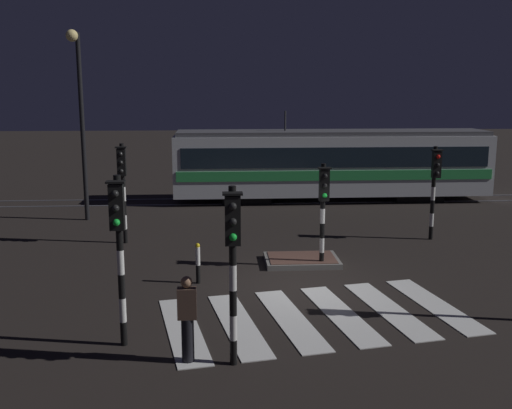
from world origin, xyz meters
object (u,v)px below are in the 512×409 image
(traffic_light_kerb_mid_left, at_px, (233,250))
(traffic_light_corner_far_left, at_px, (123,178))
(traffic_light_median_centre, at_px, (323,200))
(tram, at_px, (331,163))
(traffic_light_corner_far_right, at_px, (435,179))
(bollard_island_edge, at_px, (198,263))
(street_lamp_trackside_left, at_px, (80,103))
(traffic_light_corner_near_left, at_px, (119,236))
(pedestrian_waiting_at_kerb, at_px, (187,319))

(traffic_light_kerb_mid_left, height_order, traffic_light_corner_far_left, traffic_light_kerb_mid_left)
(traffic_light_median_centre, bearing_deg, tram, 77.96)
(traffic_light_corner_far_right, relative_size, bollard_island_edge, 2.91)
(street_lamp_trackside_left, xyz_separation_m, bollard_island_edge, (4.65, -7.96, -4.03))
(traffic_light_corner_near_left, distance_m, traffic_light_corner_far_right, 12.34)
(traffic_light_median_centre, bearing_deg, traffic_light_corner_near_left, -134.09)
(traffic_light_corner_near_left, bearing_deg, traffic_light_corner_far_right, 41.04)
(traffic_light_corner_far_right, height_order, traffic_light_corner_far_left, traffic_light_corner_far_left)
(traffic_light_corner_far_right, bearing_deg, pedestrian_waiting_at_kerb, -131.92)
(traffic_light_corner_near_left, relative_size, traffic_light_corner_far_right, 1.09)
(traffic_light_corner_far_right, relative_size, street_lamp_trackside_left, 0.45)
(traffic_light_corner_far_right, distance_m, tram, 7.87)
(traffic_light_corner_far_left, xyz_separation_m, bollard_island_edge, (2.59, -4.36, -1.67))
(pedestrian_waiting_at_kerb, bearing_deg, street_lamp_trackside_left, 109.91)
(traffic_light_median_centre, bearing_deg, pedestrian_waiting_at_kerb, -121.56)
(traffic_light_corner_far_left, bearing_deg, traffic_light_median_centre, -27.28)
(traffic_light_kerb_mid_left, height_order, traffic_light_corner_far_right, traffic_light_kerb_mid_left)
(traffic_light_kerb_mid_left, xyz_separation_m, bollard_island_edge, (-0.81, 4.96, -1.71))
(traffic_light_kerb_mid_left, height_order, traffic_light_corner_near_left, traffic_light_corner_near_left)
(traffic_light_corner_near_left, xyz_separation_m, traffic_light_corner_far_right, (9.31, 8.10, -0.18))
(traffic_light_median_centre, xyz_separation_m, traffic_light_corner_far_right, (4.34, 2.98, 0.12))
(traffic_light_median_centre, distance_m, traffic_light_corner_far_right, 5.27)
(traffic_light_corner_far_right, distance_m, bollard_island_edge, 9.08)
(traffic_light_corner_near_left, xyz_separation_m, traffic_light_corner_far_left, (-1.19, 8.30, -0.09))
(traffic_light_kerb_mid_left, relative_size, traffic_light_corner_far_left, 1.02)
(street_lamp_trackside_left, relative_size, pedestrian_waiting_at_kerb, 4.24)
(pedestrian_waiting_at_kerb, bearing_deg, traffic_light_corner_far_left, 105.61)
(street_lamp_trackside_left, relative_size, bollard_island_edge, 6.53)
(traffic_light_corner_far_left, bearing_deg, street_lamp_trackside_left, 119.73)
(pedestrian_waiting_at_kerb, bearing_deg, traffic_light_kerb_mid_left, -15.81)
(traffic_light_corner_near_left, height_order, pedestrian_waiting_at_kerb, traffic_light_corner_near_left)
(traffic_light_median_centre, relative_size, tram, 0.21)
(tram, bearing_deg, pedestrian_waiting_at_kerb, -109.65)
(traffic_light_corner_near_left, distance_m, traffic_light_median_centre, 7.14)
(traffic_light_corner_near_left, relative_size, bollard_island_edge, 3.16)
(traffic_light_kerb_mid_left, distance_m, traffic_light_corner_near_left, 2.43)
(traffic_light_median_centre, bearing_deg, traffic_light_corner_far_left, 152.72)
(traffic_light_kerb_mid_left, distance_m, traffic_light_corner_far_left, 9.91)
(traffic_light_median_centre, bearing_deg, street_lamp_trackside_left, 140.47)
(traffic_light_corner_near_left, distance_m, traffic_light_corner_far_left, 8.38)
(street_lamp_trackside_left, height_order, tram, street_lamp_trackside_left)
(traffic_light_corner_far_right, relative_size, pedestrian_waiting_at_kerb, 1.89)
(traffic_light_corner_far_left, relative_size, pedestrian_waiting_at_kerb, 1.97)
(traffic_light_kerb_mid_left, height_order, street_lamp_trackside_left, street_lamp_trackside_left)
(traffic_light_corner_near_left, distance_m, street_lamp_trackside_left, 12.55)
(pedestrian_waiting_at_kerb, distance_m, bollard_island_edge, 4.72)
(traffic_light_kerb_mid_left, relative_size, traffic_light_corner_near_left, 0.98)
(traffic_light_corner_far_right, xyz_separation_m, traffic_light_corner_far_left, (-10.50, 0.20, 0.09))
(tram, distance_m, bollard_island_edge, 13.15)
(traffic_light_kerb_mid_left, xyz_separation_m, pedestrian_waiting_at_kerb, (-0.86, 0.24, -1.39))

